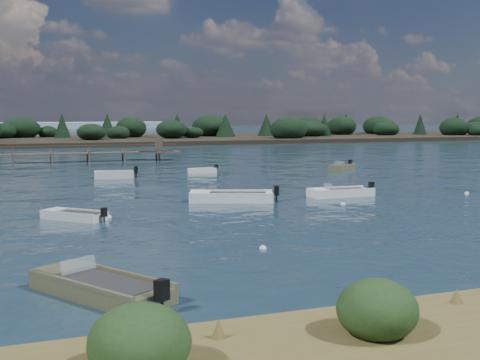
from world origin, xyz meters
name	(u,v)px	position (x,y,z in m)	size (l,w,h in m)	color
ground	(113,154)	(0.00, 60.00, 0.00)	(400.00, 400.00, 0.00)	#142530
shore_lip	(458,306)	(0.00, -12.20, 0.00)	(160.00, 0.60, 0.30)	black
dinghy_mid_grey	(74,217)	(-9.57, 7.08, 0.13)	(3.53, 3.49, 0.99)	silver
dinghy_mid_white_b	(340,194)	(8.73, 10.40, 0.16)	(4.89, 1.74, 1.22)	white
dinghy_mid_white_a	(231,199)	(0.72, 10.67, 0.18)	(5.91, 3.77, 1.37)	white
tender_far_white	(114,176)	(-4.46, 27.80, 0.19)	(3.91, 1.75, 1.32)	silver
tender_far_grey_b	(202,172)	(4.29, 29.56, 0.14)	(3.03, 1.42, 1.02)	white
dinghy_extra_a	(342,168)	(18.90, 28.12, 0.16)	(3.92, 3.51, 1.23)	brown
dinghy_near_olive	(100,290)	(-9.93, -7.45, 0.17)	(4.24, 5.25, 1.32)	brown
buoy_a	(263,249)	(-2.60, -3.09, 0.00)	(0.32, 0.32, 0.32)	silver
buoy_b	(343,205)	(6.88, 6.79, 0.00)	(0.32, 0.32, 0.32)	silver
buoy_c	(109,218)	(-7.71, 7.05, 0.00)	(0.32, 0.32, 0.32)	silver
buoy_d	(467,194)	(17.96, 8.45, 0.00)	(0.32, 0.32, 0.32)	silver
far_headland	(203,131)	(25.00, 100.00, 1.96)	(190.00, 40.00, 5.80)	black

